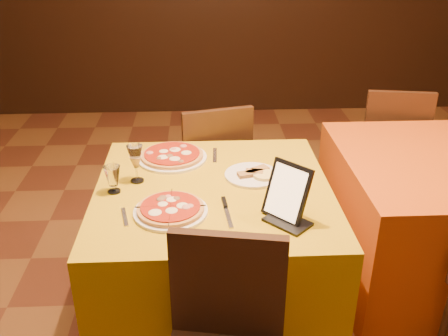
{
  "coord_description": "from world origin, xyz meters",
  "views": [
    {
      "loc": [
        -0.06,
        -1.69,
        1.87
      ],
      "look_at": [
        0.04,
        0.34,
        0.86
      ],
      "focal_mm": 40.0,
      "sensor_mm": 36.0,
      "label": 1
    }
  ],
  "objects_px": {
    "chair_side_far": "(387,146)",
    "water_glass": "(113,179)",
    "wine_glass": "(136,163)",
    "chair_main_far": "(210,168)",
    "pizza_far": "(172,156)",
    "main_table": "(214,253)",
    "tablet": "(287,192)",
    "side_table": "(436,219)",
    "pizza_near": "(171,210)"
  },
  "relations": [
    {
      "from": "main_table",
      "to": "wine_glass",
      "type": "height_order",
      "value": "wine_glass"
    },
    {
      "from": "pizza_near",
      "to": "water_glass",
      "type": "distance_m",
      "value": 0.34
    },
    {
      "from": "chair_side_far",
      "to": "tablet",
      "type": "height_order",
      "value": "tablet"
    },
    {
      "from": "pizza_near",
      "to": "wine_glass",
      "type": "bearing_deg",
      "value": 120.02
    },
    {
      "from": "main_table",
      "to": "side_table",
      "type": "distance_m",
      "value": 1.28
    },
    {
      "from": "tablet",
      "to": "side_table",
      "type": "bearing_deg",
      "value": 75.14
    },
    {
      "from": "main_table",
      "to": "wine_glass",
      "type": "xyz_separation_m",
      "value": [
        -0.36,
        0.08,
        0.47
      ]
    },
    {
      "from": "chair_main_far",
      "to": "tablet",
      "type": "distance_m",
      "value": 1.19
    },
    {
      "from": "pizza_near",
      "to": "pizza_far",
      "type": "height_order",
      "value": "same"
    },
    {
      "from": "chair_side_far",
      "to": "pizza_near",
      "type": "distance_m",
      "value": 1.97
    },
    {
      "from": "chair_main_far",
      "to": "pizza_near",
      "type": "distance_m",
      "value": 1.09
    },
    {
      "from": "main_table",
      "to": "tablet",
      "type": "bearing_deg",
      "value": -42.62
    },
    {
      "from": "water_glass",
      "to": "chair_main_far",
      "type": "bearing_deg",
      "value": 61.17
    },
    {
      "from": "pizza_near",
      "to": "water_glass",
      "type": "height_order",
      "value": "water_glass"
    },
    {
      "from": "chair_main_far",
      "to": "pizza_far",
      "type": "height_order",
      "value": "chair_main_far"
    },
    {
      "from": "wine_glass",
      "to": "water_glass",
      "type": "bearing_deg",
      "value": -133.53
    },
    {
      "from": "main_table",
      "to": "pizza_near",
      "type": "relative_size",
      "value": 3.46
    },
    {
      "from": "main_table",
      "to": "chair_main_far",
      "type": "distance_m",
      "value": 0.81
    },
    {
      "from": "main_table",
      "to": "chair_main_far",
      "type": "height_order",
      "value": "chair_main_far"
    },
    {
      "from": "chair_main_far",
      "to": "wine_glass",
      "type": "xyz_separation_m",
      "value": [
        -0.36,
        -0.73,
        0.39
      ]
    },
    {
      "from": "side_table",
      "to": "main_table",
      "type": "bearing_deg",
      "value": -168.39
    },
    {
      "from": "chair_side_far",
      "to": "pizza_near",
      "type": "xyz_separation_m",
      "value": [
        -1.44,
        -1.3,
        0.31
      ]
    },
    {
      "from": "chair_main_far",
      "to": "pizza_far",
      "type": "xyz_separation_m",
      "value": [
        -0.2,
        -0.49,
        0.31
      ]
    },
    {
      "from": "side_table",
      "to": "chair_main_far",
      "type": "bearing_deg",
      "value": 156.23
    },
    {
      "from": "pizza_near",
      "to": "water_glass",
      "type": "xyz_separation_m",
      "value": [
        -0.27,
        0.2,
        0.05
      ]
    },
    {
      "from": "chair_main_far",
      "to": "tablet",
      "type": "height_order",
      "value": "tablet"
    },
    {
      "from": "side_table",
      "to": "chair_main_far",
      "type": "relative_size",
      "value": 1.21
    },
    {
      "from": "side_table",
      "to": "chair_main_far",
      "type": "distance_m",
      "value": 1.37
    },
    {
      "from": "side_table",
      "to": "chair_main_far",
      "type": "height_order",
      "value": "chair_main_far"
    },
    {
      "from": "chair_side_far",
      "to": "pizza_near",
      "type": "height_order",
      "value": "chair_side_far"
    },
    {
      "from": "chair_main_far",
      "to": "pizza_near",
      "type": "xyz_separation_m",
      "value": [
        -0.19,
        -1.03,
        0.31
      ]
    },
    {
      "from": "chair_side_far",
      "to": "main_table",
      "type": "bearing_deg",
      "value": 50.53
    },
    {
      "from": "wine_glass",
      "to": "water_glass",
      "type": "relative_size",
      "value": 1.46
    },
    {
      "from": "chair_main_far",
      "to": "pizza_far",
      "type": "distance_m",
      "value": 0.61
    },
    {
      "from": "pizza_far",
      "to": "wine_glass",
      "type": "bearing_deg",
      "value": -122.76
    },
    {
      "from": "side_table",
      "to": "chair_side_far",
      "type": "height_order",
      "value": "chair_side_far"
    },
    {
      "from": "main_table",
      "to": "tablet",
      "type": "height_order",
      "value": "tablet"
    },
    {
      "from": "wine_glass",
      "to": "water_glass",
      "type": "distance_m",
      "value": 0.14
    },
    {
      "from": "chair_side_far",
      "to": "pizza_far",
      "type": "height_order",
      "value": "chair_side_far"
    },
    {
      "from": "chair_main_far",
      "to": "pizza_far",
      "type": "relative_size",
      "value": 2.51
    },
    {
      "from": "chair_side_far",
      "to": "pizza_far",
      "type": "xyz_separation_m",
      "value": [
        -1.45,
        -0.76,
        0.31
      ]
    },
    {
      "from": "main_table",
      "to": "side_table",
      "type": "xyz_separation_m",
      "value": [
        1.25,
        0.26,
        0.0
      ]
    },
    {
      "from": "pizza_far",
      "to": "tablet",
      "type": "relative_size",
      "value": 1.48
    },
    {
      "from": "chair_main_far",
      "to": "chair_side_far",
      "type": "xyz_separation_m",
      "value": [
        1.25,
        0.28,
        0.0
      ]
    },
    {
      "from": "side_table",
      "to": "chair_side_far",
      "type": "bearing_deg",
      "value": 90.0
    },
    {
      "from": "chair_main_far",
      "to": "pizza_near",
      "type": "bearing_deg",
      "value": 65.19
    },
    {
      "from": "chair_side_far",
      "to": "water_glass",
      "type": "distance_m",
      "value": 2.06
    },
    {
      "from": "wine_glass",
      "to": "side_table",
      "type": "bearing_deg",
      "value": 6.27
    },
    {
      "from": "chair_main_far",
      "to": "water_glass",
      "type": "distance_m",
      "value": 1.01
    },
    {
      "from": "chair_side_far",
      "to": "water_glass",
      "type": "bearing_deg",
      "value": 42.53
    }
  ]
}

